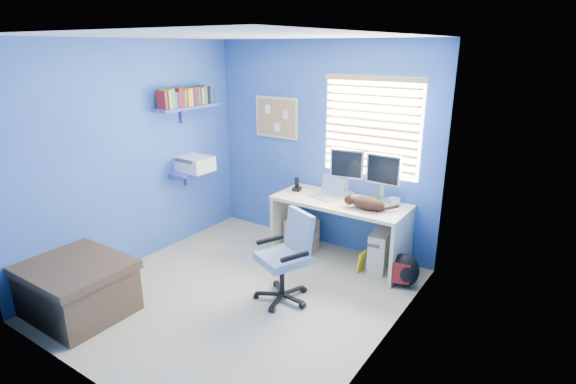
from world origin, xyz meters
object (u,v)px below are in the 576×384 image
Objects in this scene: desk at (339,231)px; office_chair at (286,268)px; cat at (368,203)px; laptop at (326,189)px; tower_pc at (381,249)px.

desk is 1.73× the size of office_chair.
cat is 0.43× the size of office_chair.
office_chair is at bearing -68.20° from laptop.
laptop reaches higher than desk.
tower_pc is at bearing 20.38° from laptop.
tower_pc is at bearing 65.10° from office_chair.
desk is 0.58m from cat.
laptop is 0.85× the size of cat.
laptop is 0.57m from cat.
laptop is at bearing 157.91° from cat.
cat reaches higher than tower_pc.
tower_pc is at bearing 9.49° from desk.
laptop reaches higher than cat.
laptop is (-0.19, -0.00, 0.48)m from desk.
desk is 0.52m from laptop.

